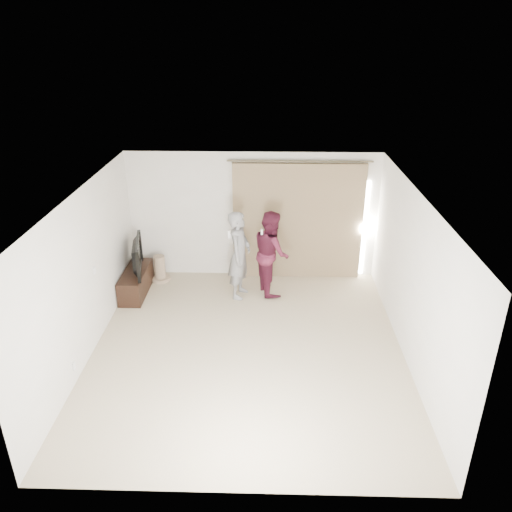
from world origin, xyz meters
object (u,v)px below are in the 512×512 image
(person_woman, at_px, (271,252))
(tv, at_px, (133,256))
(person_man, at_px, (239,255))
(tv_console, at_px, (136,282))

(person_woman, bearing_deg, tv, -176.75)
(person_man, bearing_deg, person_woman, 18.18)
(tv_console, distance_m, person_man, 2.13)
(tv, height_order, person_woman, person_woman)
(tv, relative_size, person_man, 0.64)
(tv, relative_size, person_woman, 0.66)
(tv_console, relative_size, tv, 1.12)
(person_woman, bearing_deg, tv_console, -176.75)
(tv_console, xyz_separation_m, tv, (0.00, 0.00, 0.55))
(person_man, distance_m, person_woman, 0.63)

